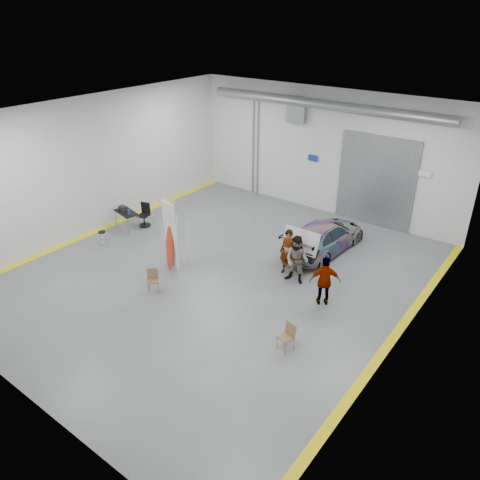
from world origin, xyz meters
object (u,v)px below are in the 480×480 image
Objects in this scene: person_b at (297,260)px; sedan_car at (324,236)px; person_a at (288,252)px; folding_chair_near at (154,285)px; folding_chair_far at (286,342)px; shop_stool at (103,238)px; surfboard_display at (171,241)px; work_table at (125,212)px; person_c at (325,281)px; office_chair at (145,216)px.

sedan_car is at bearing 93.59° from person_b.
person_a reaches higher than sedan_car.
folding_chair_far reaches higher than folding_chair_near.
surfboard_display is at bearing 5.24° from shop_stool.
surfboard_display reaches higher than shop_stool.
work_table is at bearing -179.95° from person_b.
person_c is (2.10, -1.00, -0.01)m from person_a.
person_c is 0.60× the size of surfboard_display.
sedan_car is at bearing 3.65° from office_chair.
folding_chair_near is (0.60, -1.57, -0.95)m from surfboard_display.
folding_chair_far is 10.59m from office_chair.
person_b is 1.73× the size of office_chair.
sedan_car reaches higher than office_chair.
work_table is (-8.13, -1.01, -0.09)m from person_a.
work_table is 1.31× the size of office_chair.
folding_chair_far is (6.11, -1.41, -0.94)m from surfboard_display.
person_a is 2.19× the size of folding_chair_near.
folding_chair_near is at bearing -15.39° from shop_stool.
folding_chair_near is at bearing -140.18° from person_b.
person_a reaches higher than office_chair.
surfboard_display is (-5.86, -1.43, 0.31)m from person_c.
shop_stool is (-4.43, 1.22, 0.06)m from folding_chair_near.
person_a reaches higher than folding_chair_far.
office_chair is at bearing 176.00° from person_a.
folding_chair_near is 1.30× the size of shop_stool.
office_chair reaches higher than folding_chair_near.
folding_chair_far is at bearing -64.94° from person_a.
sedan_car is 5.35× the size of folding_chair_near.
person_b is (0.61, -0.37, 0.03)m from person_a.
office_chair is (-7.85, -2.85, -0.17)m from sedan_car.
person_b reaches higher than person_c.
work_table is (-10.47, 2.84, 0.55)m from folding_chair_far.
work_table is 0.92m from office_chair.
office_chair reaches higher than folding_chair_far.
work_table is at bearing 174.37° from surfboard_display.
sedan_car is 6.74m from folding_chair_far.
person_a is 4.50m from surfboard_display.
person_a is 4.55m from folding_chair_far.
shop_stool is (-7.60, -2.79, -0.60)m from person_a.
shop_stool is at bearing -162.23° from surfboard_display.
person_b is at bearing 37.83° from surfboard_display.
person_c is 2.92m from folding_chair_far.
person_b is 0.63× the size of surfboard_display.
person_a is at bearing 20.15° from shop_stool.
sedan_car is 9.46m from shop_stool.
sedan_car is 5.15× the size of folding_chair_far.
office_chair is at bearing 175.46° from person_b.
sedan_car is 9.06m from work_table.
sedan_car is 6.98× the size of shop_stool.
person_a reaches higher than work_table.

